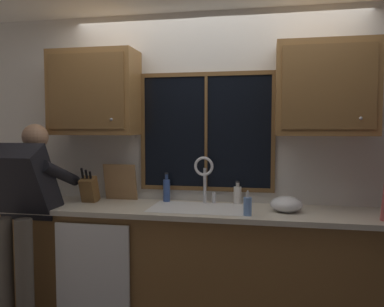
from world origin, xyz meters
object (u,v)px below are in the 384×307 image
soap_dispenser (248,206)px  cutting_board (120,182)px  person_standing (23,203)px  bottle_tall_clear (238,195)px  mixing_bowl (286,204)px  bottle_green_glass (167,190)px  knife_block (89,190)px

soap_dispenser → cutting_board: bearing=160.2°
person_standing → bottle_tall_clear: bearing=19.2°
cutting_board → mixing_bowl: bearing=-8.4°
bottle_green_glass → soap_dispenser: bearing=-29.7°
person_standing → bottle_green_glass: 1.16m
mixing_bowl → soap_dispenser: bearing=-144.8°
person_standing → bottle_tall_clear: 1.72m
cutting_board → mixing_bowl: (1.43, -0.21, -0.10)m
person_standing → soap_dispenser: size_ratio=8.51×
cutting_board → mixing_bowl: size_ratio=1.34×
knife_block → mixing_bowl: knife_block is taller
cutting_board → knife_block: bearing=-145.2°
knife_block → mixing_bowl: (1.65, -0.06, -0.05)m
person_standing → bottle_green_glass: (1.02, 0.55, 0.05)m
knife_block → cutting_board: 0.28m
person_standing → bottle_green_glass: bearing=28.3°
mixing_bowl → person_standing: bearing=-170.5°
knife_block → mixing_bowl: bearing=-2.0°
bottle_tall_clear → soap_dispenser: bearing=-76.1°
knife_block → soap_dispenser: size_ratio=1.72×
person_standing → soap_dispenser: 1.74m
bottle_green_glass → bottle_tall_clear: (0.61, 0.02, -0.02)m
soap_dispenser → person_standing: bearing=-175.5°
soap_dispenser → knife_block: bearing=169.3°
soap_dispenser → bottle_tall_clear: bearing=103.9°
cutting_board → bottle_green_glass: (0.42, -0.00, -0.06)m
bottle_tall_clear → mixing_bowl: bearing=-30.2°
mixing_bowl → cutting_board: bearing=171.6°
person_standing → bottle_tall_clear: person_standing is taller
cutting_board → bottle_tall_clear: (1.04, 0.02, -0.08)m
knife_block → soap_dispenser: knife_block is taller
cutting_board → person_standing: bearing=-137.1°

